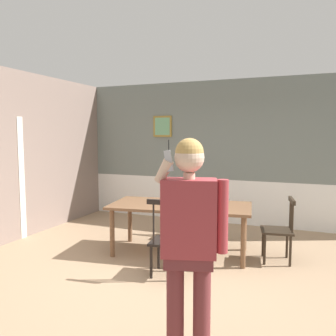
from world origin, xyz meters
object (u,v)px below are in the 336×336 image
dining_table (180,209)px  chair_by_doorway (279,230)px  chair_near_window (190,211)px  person_figure (190,232)px  chair_at_table_head (166,240)px

dining_table → chair_by_doorway: size_ratio=2.41×
chair_near_window → person_figure: size_ratio=0.54×
chair_at_table_head → person_figure: 1.74m
dining_table → chair_at_table_head: (0.13, -0.86, -0.21)m
chair_near_window → chair_at_table_head: (0.25, -1.72, 0.00)m
person_figure → chair_at_table_head: bearing=-77.7°
dining_table → person_figure: bearing=-68.2°
chair_near_window → dining_table: bearing=95.9°
chair_by_doorway → chair_at_table_head: 1.67m
chair_at_table_head → person_figure: bearing=-68.4°
chair_near_window → chair_at_table_head: bearing=96.0°
chair_near_window → chair_at_table_head: 1.73m
chair_by_doorway → chair_at_table_head: (-1.28, -1.07, 0.01)m
dining_table → chair_at_table_head: chair_at_table_head is taller
dining_table → chair_at_table_head: bearing=-81.5°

